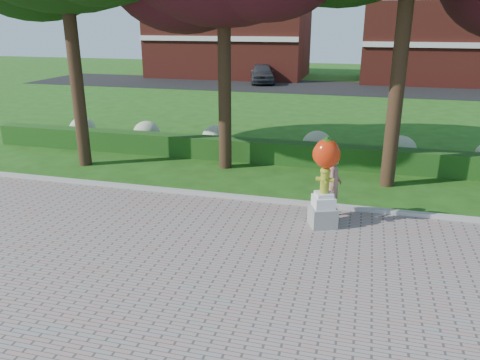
{
  "coord_description": "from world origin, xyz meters",
  "views": [
    {
      "loc": [
        2.64,
        -9.23,
        4.95
      ],
      "look_at": [
        -0.12,
        1.0,
        1.33
      ],
      "focal_mm": 35.0,
      "sensor_mm": 36.0,
      "label": 1
    }
  ],
  "objects": [
    {
      "name": "curb",
      "position": [
        0.0,
        3.0,
        0.07
      ],
      "size": [
        40.0,
        0.18,
        0.15
      ],
      "primitive_type": "cube",
      "color": "#ADADA5",
      "rests_on": "ground"
    },
    {
      "name": "lawn_hedge",
      "position": [
        0.0,
        7.0,
        0.4
      ],
      "size": [
        24.0,
        0.7,
        0.8
      ],
      "primitive_type": "cube",
      "color": "#134413",
      "rests_on": "ground"
    },
    {
      "name": "hydrant_sculpture",
      "position": [
        1.83,
        1.76,
        1.26
      ],
      "size": [
        0.81,
        0.81,
        2.31
      ],
      "rotation": [
        0.0,
        0.0,
        0.39
      ],
      "color": "gray",
      "rests_on": "walkway"
    },
    {
      "name": "woman",
      "position": [
        2.01,
        2.31,
        0.93
      ],
      "size": [
        0.43,
        0.65,
        1.77
      ],
      "primitive_type": "imported",
      "rotation": [
        0.0,
        0.0,
        1.56
      ],
      "color": "#9D6A5A",
      "rests_on": "walkway"
    },
    {
      "name": "parked_car",
      "position": [
        -5.85,
        29.34,
        0.82
      ],
      "size": [
        3.05,
        5.04,
        1.6
      ],
      "primitive_type": "imported",
      "rotation": [
        0.0,
        0.0,
        0.26
      ],
      "color": "#3A3B41",
      "rests_on": "street"
    },
    {
      "name": "street",
      "position": [
        0.0,
        28.0,
        0.01
      ],
      "size": [
        50.0,
        8.0,
        0.02
      ],
      "primitive_type": "cube",
      "color": "black",
      "rests_on": "ground"
    },
    {
      "name": "hydrangea_row",
      "position": [
        0.57,
        8.0,
        0.55
      ],
      "size": [
        20.1,
        1.1,
        0.99
      ],
      "color": "#AFBC90",
      "rests_on": "ground"
    },
    {
      "name": "building_right",
      "position": [
        8.0,
        34.0,
        3.2
      ],
      "size": [
        12.0,
        8.0,
        6.4
      ],
      "primitive_type": "cube",
      "color": "maroon",
      "rests_on": "ground"
    },
    {
      "name": "building_left",
      "position": [
        -10.0,
        34.0,
        3.5
      ],
      "size": [
        14.0,
        8.0,
        7.0
      ],
      "primitive_type": "cube",
      "color": "maroon",
      "rests_on": "ground"
    },
    {
      "name": "ground",
      "position": [
        0.0,
        0.0,
        0.0
      ],
      "size": [
        100.0,
        100.0,
        0.0
      ],
      "primitive_type": "plane",
      "color": "#1F4B12",
      "rests_on": "ground"
    }
  ]
}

